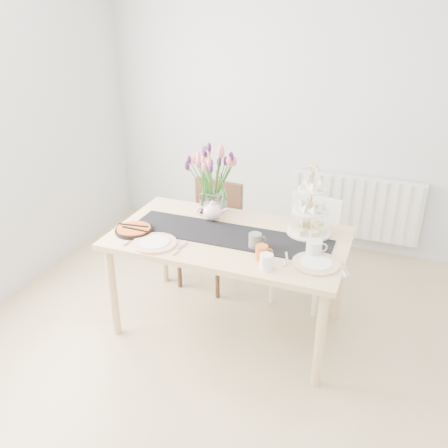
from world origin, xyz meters
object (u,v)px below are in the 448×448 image
(tulip_vase, at_px, (213,172))
(mug_orange, at_px, (262,253))
(teapot, at_px, (212,212))
(tart_tin, at_px, (134,230))
(radiator, at_px, (355,207))
(plate_right, at_px, (316,263))
(cream_jug, at_px, (314,248))
(chair_white, at_px, (309,242))
(mug_white, at_px, (266,262))
(dining_table, at_px, (229,245))
(mug_grey, at_px, (255,241))
(plate_left, at_px, (155,243))
(chair_brown, at_px, (213,226))
(cake_stand, at_px, (310,217))

(tulip_vase, xyz_separation_m, mug_orange, (0.56, -0.57, -0.27))
(teapot, height_order, tart_tin, teapot)
(radiator, distance_m, teapot, 1.66)
(tulip_vase, relative_size, plate_right, 2.03)
(cream_jug, height_order, plate_right, cream_jug)
(tulip_vase, bearing_deg, chair_white, 22.40)
(mug_white, bearing_deg, dining_table, 127.38)
(dining_table, distance_m, mug_grey, 0.27)
(plate_left, bearing_deg, plate_right, 6.41)
(chair_brown, bearing_deg, mug_white, -45.86)
(plate_left, height_order, plate_right, same)
(cake_stand, bearing_deg, chair_white, 98.88)
(cake_stand, bearing_deg, teapot, -176.87)
(tulip_vase, bearing_deg, tart_tin, -126.38)
(chair_white, distance_m, mug_grey, 0.83)
(radiator, bearing_deg, chair_white, -105.08)
(dining_table, xyz_separation_m, plate_left, (-0.42, -0.29, 0.08))
(mug_grey, height_order, plate_right, mug_grey)
(cake_stand, relative_size, mug_white, 4.62)
(plate_right, bearing_deg, dining_table, 164.36)
(chair_brown, height_order, cake_stand, cake_stand)
(dining_table, xyz_separation_m, cream_jug, (0.60, -0.07, 0.13))
(mug_orange, bearing_deg, mug_grey, 93.48)
(tulip_vase, height_order, mug_white, tulip_vase)
(tart_tin, bearing_deg, tulip_vase, 53.62)
(chair_brown, bearing_deg, tart_tin, -103.94)
(radiator, relative_size, tulip_vase, 2.03)
(tart_tin, bearing_deg, chair_brown, 70.25)
(mug_grey, relative_size, mug_orange, 1.06)
(plate_left, bearing_deg, chair_white, 47.06)
(dining_table, relative_size, mug_grey, 16.00)
(tulip_vase, relative_size, mug_orange, 6.28)
(mug_orange, bearing_deg, chair_brown, 99.83)
(mug_grey, relative_size, plate_right, 0.34)
(cake_stand, bearing_deg, chair_brown, 157.62)
(chair_brown, relative_size, plate_left, 2.93)
(dining_table, height_order, cake_stand, cake_stand)
(dining_table, relative_size, teapot, 7.30)
(mug_white, height_order, mug_orange, mug_white)
(radiator, bearing_deg, teapot, -123.24)
(cream_jug, height_order, mug_white, cream_jug)
(tulip_vase, height_order, plate_right, tulip_vase)
(chair_white, distance_m, cream_jug, 0.78)
(plate_left, distance_m, plate_right, 1.06)
(radiator, height_order, plate_right, plate_right)
(tart_tin, bearing_deg, teapot, 40.31)
(plate_left, bearing_deg, teapot, 65.90)
(mug_grey, distance_m, mug_orange, 0.16)
(cake_stand, height_order, mug_grey, cake_stand)
(mug_white, bearing_deg, plate_right, 20.73)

